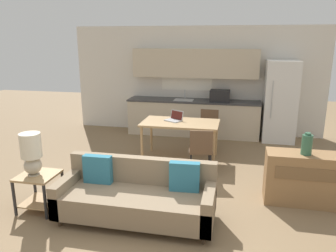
# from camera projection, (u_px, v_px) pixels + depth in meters

# --- Properties ---
(ground_plane) EXTENTS (20.00, 20.00, 0.00)m
(ground_plane) POSITION_uv_depth(u_px,v_px,m) (149.00, 223.00, 4.37)
(ground_plane) COLOR #7F6647
(wall_back) EXTENTS (6.40, 0.07, 2.70)m
(wall_back) POSITION_uv_depth(u_px,v_px,m) (195.00, 80.00, 8.40)
(wall_back) COLOR silver
(wall_back) RESTS_ON ground_plane
(kitchen_counter) EXTENTS (3.30, 0.65, 2.15)m
(kitchen_counter) POSITION_uv_depth(u_px,v_px,m) (194.00, 102.00, 8.24)
(kitchen_counter) COLOR beige
(kitchen_counter) RESTS_ON ground_plane
(refrigerator) EXTENTS (0.74, 0.73, 1.91)m
(refrigerator) POSITION_uv_depth(u_px,v_px,m) (280.00, 101.00, 7.71)
(refrigerator) COLOR white
(refrigerator) RESTS_ON ground_plane
(dining_table) EXTENTS (1.53, 0.85, 0.78)m
(dining_table) POSITION_uv_depth(u_px,v_px,m) (180.00, 125.00, 6.54)
(dining_table) COLOR tan
(dining_table) RESTS_ON ground_plane
(couch) EXTENTS (2.09, 0.80, 0.82)m
(couch) POSITION_uv_depth(u_px,v_px,m) (137.00, 196.00, 4.42)
(couch) COLOR #3D2D1E
(couch) RESTS_ON ground_plane
(side_table) EXTENTS (0.51, 0.51, 0.53)m
(side_table) POSITION_uv_depth(u_px,v_px,m) (39.00, 186.00, 4.65)
(side_table) COLOR tan
(side_table) RESTS_ON ground_plane
(table_lamp) EXTENTS (0.28, 0.28, 0.61)m
(table_lamp) POSITION_uv_depth(u_px,v_px,m) (31.00, 153.00, 4.50)
(table_lamp) COLOR #B2A893
(table_lamp) RESTS_ON side_table
(credenza) EXTENTS (1.14, 0.45, 0.78)m
(credenza) POSITION_uv_depth(u_px,v_px,m) (305.00, 178.00, 4.82)
(credenza) COLOR olive
(credenza) RESTS_ON ground_plane
(vase) EXTENTS (0.15, 0.15, 0.32)m
(vase) POSITION_uv_depth(u_px,v_px,m) (307.00, 144.00, 4.66)
(vase) COLOR #336047
(vase) RESTS_ON credenza
(dining_chair_near_right) EXTENTS (0.48, 0.48, 0.86)m
(dining_chair_near_right) POSITION_uv_depth(u_px,v_px,m) (201.00, 149.00, 5.80)
(dining_chair_near_right) COLOR brown
(dining_chair_near_right) RESTS_ON ground_plane
(dining_chair_far_right) EXTENTS (0.45, 0.45, 0.86)m
(dining_chair_far_right) POSITION_uv_depth(u_px,v_px,m) (208.00, 127.00, 7.24)
(dining_chair_far_right) COLOR brown
(dining_chair_far_right) RESTS_ON ground_plane
(laptop) EXTENTS (0.41, 0.38, 0.20)m
(laptop) POSITION_uv_depth(u_px,v_px,m) (175.00, 118.00, 6.64)
(laptop) COLOR #B7BABC
(laptop) RESTS_ON dining_table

